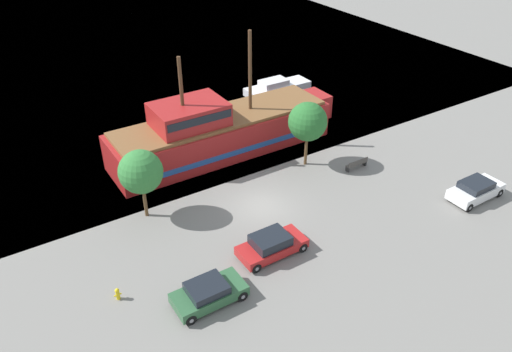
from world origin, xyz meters
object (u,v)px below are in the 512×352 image
(moored_boat_dockside, at_px, (277,87))
(fire_hydrant, at_px, (118,293))
(parked_car_curb_rear, at_px, (209,293))
(bench_promenade_east, at_px, (357,164))
(parked_car_curb_front, at_px, (271,245))
(parked_car_curb_mid, at_px, (476,190))
(pirate_ship, at_px, (220,131))

(moored_boat_dockside, xyz_separation_m, fire_hydrant, (-23.98, -19.41, -0.13))
(moored_boat_dockside, xyz_separation_m, parked_car_curb_rear, (-19.79, -22.30, 0.12))
(parked_car_curb_rear, distance_m, bench_promenade_east, 17.60)
(moored_boat_dockside, xyz_separation_m, bench_promenade_east, (-3.33, -16.08, -0.10))
(parked_car_curb_front, height_order, fire_hydrant, parked_car_curb_front)
(parked_car_curb_mid, xyz_separation_m, bench_promenade_east, (-4.43, 7.59, -0.27))
(parked_car_curb_front, distance_m, bench_promenade_east, 12.29)
(pirate_ship, bearing_deg, fire_hydrant, -138.15)
(parked_car_curb_rear, xyz_separation_m, fire_hydrant, (-4.19, 2.90, -0.26))
(pirate_ship, distance_m, bench_promenade_east, 11.40)
(pirate_ship, relative_size, parked_car_curb_rear, 4.91)
(parked_car_curb_rear, relative_size, bench_promenade_east, 2.12)
(parked_car_curb_front, height_order, parked_car_curb_rear, parked_car_curb_front)
(parked_car_curb_mid, relative_size, parked_car_curb_rear, 1.05)
(moored_boat_dockside, height_order, parked_car_curb_rear, moored_boat_dockside)
(parked_car_curb_mid, height_order, bench_promenade_east, parked_car_curb_mid)
(pirate_ship, relative_size, moored_boat_dockside, 2.79)
(parked_car_curb_mid, bearing_deg, moored_boat_dockside, 92.67)
(parked_car_curb_mid, bearing_deg, pirate_ship, 127.67)
(parked_car_curb_mid, bearing_deg, parked_car_curb_rear, 176.26)
(parked_car_curb_rear, bearing_deg, moored_boat_dockside, 48.42)
(parked_car_curb_front, distance_m, fire_hydrant, 9.44)
(pirate_ship, height_order, parked_car_curb_rear, pirate_ship)
(moored_boat_dockside, bearing_deg, parked_car_curb_mid, -87.33)
(parked_car_curb_front, distance_m, parked_car_curb_rear, 5.34)
(moored_boat_dockside, bearing_deg, parked_car_curb_rear, -131.58)
(fire_hydrant, bearing_deg, bench_promenade_east, 9.15)
(parked_car_curb_front, bearing_deg, fire_hydrant, 171.26)
(fire_hydrant, height_order, bench_promenade_east, bench_promenade_east)
(moored_boat_dockside, height_order, parked_car_curb_front, parked_car_curb_front)
(parked_car_curb_rear, bearing_deg, parked_car_curb_mid, -3.74)
(parked_car_curb_mid, xyz_separation_m, fire_hydrant, (-25.08, 4.26, -0.30))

